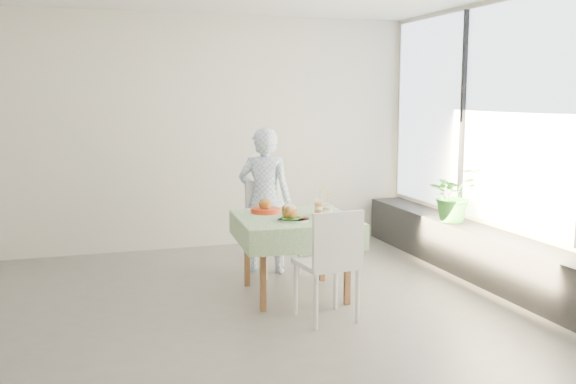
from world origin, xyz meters
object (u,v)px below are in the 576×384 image
object	(u,v)px
main_dish	(292,215)
potted_plant	(453,195)
juice_cup_orange	(319,207)
chair_near	(327,286)
diner	(265,200)
chair_far	(273,245)
cafe_table	(295,246)

from	to	relation	value
main_dish	potted_plant	world-z (taller)	potted_plant
juice_cup_orange	potted_plant	distance (m)	1.70
chair_near	main_dish	bearing A→B (deg)	104.75
diner	chair_far	bearing A→B (deg)	168.35
chair_near	potted_plant	size ratio (longest dim) A/B	1.59
cafe_table	potted_plant	distance (m)	1.99
cafe_table	potted_plant	bearing A→B (deg)	12.28
main_dish	potted_plant	bearing A→B (deg)	16.98
chair_far	chair_near	bearing A→B (deg)	-89.59
diner	juice_cup_orange	xyz separation A→B (m)	(0.30, -0.80, 0.05)
cafe_table	diner	bearing A→B (deg)	92.85
chair_far	chair_near	xyz separation A→B (m)	(0.01, -1.52, -0.01)
main_dish	juice_cup_orange	world-z (taller)	juice_cup_orange
diner	main_dish	xyz separation A→B (m)	(-0.05, -1.05, 0.03)
cafe_table	juice_cup_orange	distance (m)	0.44
diner	potted_plant	distance (m)	2.01
main_dish	juice_cup_orange	xyz separation A→B (m)	(0.36, 0.25, 0.02)
diner	juice_cup_orange	size ratio (longest dim) A/B	5.36
potted_plant	juice_cup_orange	bearing A→B (deg)	-167.71
cafe_table	main_dish	distance (m)	0.40
main_dish	chair_near	bearing A→B (deg)	-75.25
cafe_table	chair_far	xyz separation A→B (m)	(0.03, 0.80, -0.16)
chair_far	main_dish	bearing A→B (deg)	-97.23
chair_near	juice_cup_orange	xyz separation A→B (m)	(0.22, 0.77, 0.52)
cafe_table	main_dish	world-z (taller)	main_dish
main_dish	diner	bearing A→B (deg)	87.05
cafe_table	potted_plant	xyz separation A→B (m)	(1.92, 0.42, 0.33)
chair_near	main_dish	size ratio (longest dim) A/B	3.11
chair_near	main_dish	world-z (taller)	chair_near
cafe_table	chair_far	world-z (taller)	chair_far
cafe_table	chair_far	bearing A→B (deg)	87.86
cafe_table	chair_near	distance (m)	0.74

